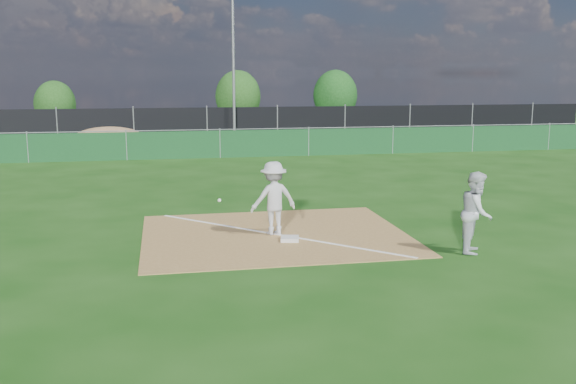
# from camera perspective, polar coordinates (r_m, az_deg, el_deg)

# --- Properties ---
(ground) EXTENTS (90.00, 90.00, 0.00)m
(ground) POSITION_cam_1_polar(r_m,az_deg,el_deg) (23.56, -4.95, 1.50)
(ground) COLOR #15410E
(ground) RESTS_ON ground
(infield_dirt) EXTENTS (6.00, 5.00, 0.02)m
(infield_dirt) POSITION_cam_1_polar(r_m,az_deg,el_deg) (14.81, -1.17, -3.81)
(infield_dirt) COLOR olive
(infield_dirt) RESTS_ON ground
(foul_line) EXTENTS (5.01, 5.01, 0.01)m
(foul_line) POSITION_cam_1_polar(r_m,az_deg,el_deg) (14.81, -1.17, -3.75)
(foul_line) COLOR white
(foul_line) RESTS_ON infield_dirt
(green_fence) EXTENTS (44.00, 0.05, 1.20)m
(green_fence) POSITION_cam_1_polar(r_m,az_deg,el_deg) (28.41, -6.06, 4.24)
(green_fence) COLOR #103E1C
(green_fence) RESTS_ON ground
(dirt_mound) EXTENTS (3.38, 2.60, 1.17)m
(dirt_mound) POSITION_cam_1_polar(r_m,az_deg,el_deg) (31.89, -15.65, 4.56)
(dirt_mound) COLOR #936E47
(dirt_mound) RESTS_ON ground
(black_fence) EXTENTS (46.00, 0.04, 1.80)m
(black_fence) POSITION_cam_1_polar(r_m,az_deg,el_deg) (36.33, -7.21, 6.05)
(black_fence) COLOR black
(black_fence) RESTS_ON ground
(parking_lot) EXTENTS (46.00, 9.00, 0.01)m
(parking_lot) POSITION_cam_1_polar(r_m,az_deg,el_deg) (41.37, -7.66, 5.33)
(parking_lot) COLOR black
(parking_lot) RESTS_ON ground
(light_pole) EXTENTS (0.16, 0.16, 8.00)m
(light_pole) POSITION_cam_1_polar(r_m,az_deg,el_deg) (36.06, -4.86, 10.99)
(light_pole) COLOR slate
(light_pole) RESTS_ON ground
(first_base) EXTENTS (0.47, 0.47, 0.08)m
(first_base) POSITION_cam_1_polar(r_m,az_deg,el_deg) (14.25, 0.16, -4.17)
(first_base) COLOR silver
(first_base) RESTS_ON infield_dirt
(play_at_first) EXTENTS (1.87, 0.84, 1.68)m
(play_at_first) POSITION_cam_1_polar(r_m,az_deg,el_deg) (14.67, -1.29, -0.54)
(play_at_first) COLOR silver
(play_at_first) RESTS_ON infield_dirt
(runner) EXTENTS (0.98, 1.04, 1.70)m
(runner) POSITION_cam_1_polar(r_m,az_deg,el_deg) (13.78, 16.41, -1.75)
(runner) COLOR silver
(runner) RESTS_ON ground
(car_left) EXTENTS (4.32, 1.97, 1.44)m
(car_left) POSITION_cam_1_polar(r_m,az_deg,el_deg) (40.69, -15.93, 5.96)
(car_left) COLOR #9FA2A6
(car_left) RESTS_ON parking_lot
(car_mid) EXTENTS (4.60, 2.51, 1.44)m
(car_mid) POSITION_cam_1_polar(r_m,az_deg,el_deg) (41.60, -11.37, 6.24)
(car_mid) COLOR black
(car_mid) RESTS_ON parking_lot
(car_right) EXTENTS (4.71, 2.48, 1.30)m
(car_right) POSITION_cam_1_polar(r_m,az_deg,el_deg) (41.42, -0.13, 6.34)
(car_right) COLOR black
(car_right) RESTS_ON parking_lot
(tree_left) EXTENTS (2.70, 2.70, 3.21)m
(tree_left) POSITION_cam_1_polar(r_m,az_deg,el_deg) (45.93, -20.01, 7.36)
(tree_left) COLOR #382316
(tree_left) RESTS_ON ground
(tree_mid) EXTENTS (3.29, 3.29, 3.91)m
(tree_mid) POSITION_cam_1_polar(r_m,az_deg,el_deg) (47.40, -4.46, 8.47)
(tree_mid) COLOR #382316
(tree_mid) RESTS_ON ground
(tree_right) EXTENTS (3.32, 3.32, 3.94)m
(tree_right) POSITION_cam_1_polar(r_m,az_deg,el_deg) (49.22, 4.22, 8.56)
(tree_right) COLOR #382316
(tree_right) RESTS_ON ground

